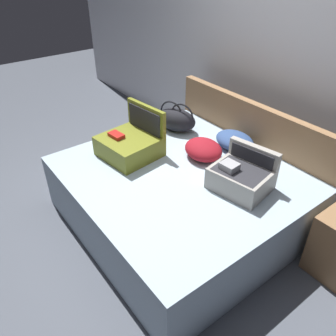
% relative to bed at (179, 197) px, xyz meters
% --- Properties ---
extents(ground_plane, '(12.00, 12.00, 0.00)m').
position_rel_bed_xyz_m(ground_plane, '(0.00, -0.40, -0.27)').
color(ground_plane, '#4C515B').
extents(back_wall, '(8.00, 0.10, 2.60)m').
position_rel_bed_xyz_m(back_wall, '(0.00, 1.25, 1.03)').
color(back_wall, silver).
rests_on(back_wall, ground).
extents(bed, '(1.93, 1.74, 0.54)m').
position_rel_bed_xyz_m(bed, '(0.00, 0.00, 0.00)').
color(bed, '#99ADBC').
rests_on(bed, ground).
extents(headboard, '(1.97, 0.08, 0.93)m').
position_rel_bed_xyz_m(headboard, '(0.00, 0.91, 0.20)').
color(headboard, olive).
rests_on(headboard, ground).
extents(hard_case_large, '(0.54, 0.53, 0.43)m').
position_rel_bed_xyz_m(hard_case_large, '(-0.51, -0.18, 0.39)').
color(hard_case_large, olive).
rests_on(hard_case_large, bed).
extents(hard_case_medium, '(0.50, 0.45, 0.32)m').
position_rel_bed_xyz_m(hard_case_medium, '(0.46, 0.25, 0.38)').
color(hard_case_medium, gray).
rests_on(hard_case_medium, bed).
extents(duffel_bag, '(0.49, 0.39, 0.31)m').
position_rel_bed_xyz_m(duffel_bag, '(-0.64, 0.46, 0.39)').
color(duffel_bag, black).
rests_on(duffel_bag, bed).
extents(pillow_near_headboard, '(0.43, 0.34, 0.14)m').
position_rel_bed_xyz_m(pillow_near_headboard, '(-0.02, 0.68, 0.34)').
color(pillow_near_headboard, navy).
rests_on(pillow_near_headboard, bed).
extents(pillow_center_head, '(0.41, 0.36, 0.16)m').
position_rel_bed_xyz_m(pillow_center_head, '(-0.07, 0.32, 0.35)').
color(pillow_center_head, maroon).
rests_on(pillow_center_head, bed).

